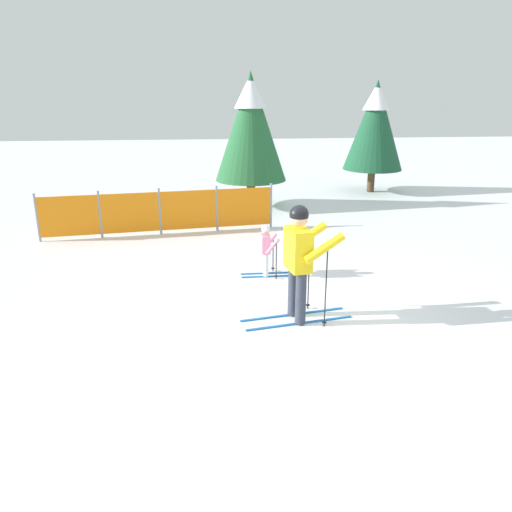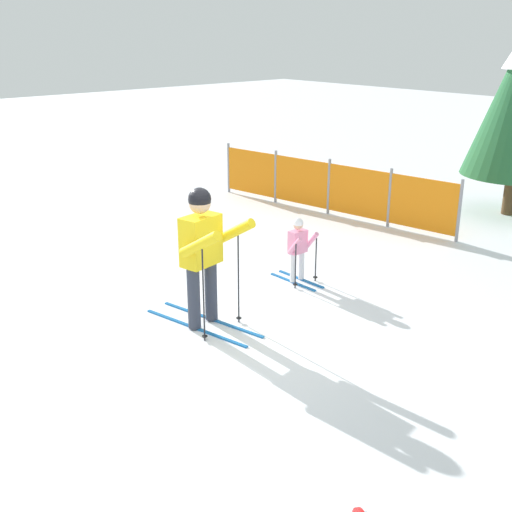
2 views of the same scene
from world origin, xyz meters
name	(u,v)px [view 1 (image 1 of 2)]	position (x,y,z in m)	size (l,w,h in m)	color
ground_plane	(315,319)	(0.00, 0.00, 0.00)	(60.00, 60.00, 0.00)	white
skier_adult	(300,253)	(-0.27, 0.03, 1.11)	(1.78, 0.87, 1.84)	#1966B2
skier_child	(266,247)	(-0.54, 2.02, 0.58)	(0.95, 0.51, 1.01)	#1966B2
safety_fence	(160,211)	(-2.82, 5.19, 0.58)	(5.70, 0.81, 1.16)	gray
conifer_far	(375,124)	(4.11, 9.97, 2.33)	(2.03, 2.03, 3.76)	#4C3823
conifer_near	(251,125)	(-0.31, 8.00, 2.44)	(2.13, 2.13, 3.95)	#4C3823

